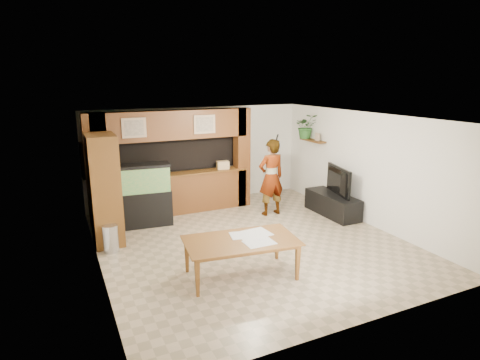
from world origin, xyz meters
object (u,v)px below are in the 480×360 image
television (334,181)px  person (271,177)px  aquarium (142,196)px  pantry_cabinet (104,190)px  dining_table (242,259)px

television → person: 1.56m
person → television: bearing=150.8°
aquarium → pantry_cabinet: bearing=-137.9°
pantry_cabinet → dining_table: bearing=-54.1°
television → dining_table: (-3.47, -2.00, -0.54)m
pantry_cabinet → television: (5.35, -0.60, -0.25)m
person → dining_table: person is taller
aquarium → dining_table: size_ratio=0.76×
television → dining_table: size_ratio=0.63×
television → person: person is taller
television → dining_table: television is taller
pantry_cabinet → aquarium: size_ratio=1.56×
pantry_cabinet → dining_table: 3.30m
pantry_cabinet → dining_table: (1.88, -2.59, -0.80)m
dining_table → pantry_cabinet: bearing=132.9°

